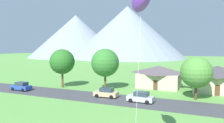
# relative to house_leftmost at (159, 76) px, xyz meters

# --- Properties ---
(road_strip) EXTENTS (160.00, 7.29, 0.08)m
(road_strip) POSITION_rel_house_leftmost_xyz_m (0.92, -13.90, -2.41)
(road_strip) COLOR #424247
(road_strip) RESTS_ON ground
(mountain_east_ridge) EXTENTS (82.59, 82.59, 37.29)m
(mountain_east_ridge) POSITION_rel_house_leftmost_xyz_m (-45.97, 105.38, 16.19)
(mountain_east_ridge) COLOR gray
(mountain_east_ridge) RESTS_ON ground
(mountain_far_west_ridge) EXTENTS (72.55, 72.55, 32.59)m
(mountain_far_west_ridge) POSITION_rel_house_leftmost_xyz_m (-87.01, 101.10, 13.85)
(mountain_far_west_ridge) COLOR gray
(mountain_far_west_ridge) RESTS_ON ground
(house_leftmost) EXTENTS (9.44, 6.93, 4.73)m
(house_leftmost) POSITION_rel_house_leftmost_xyz_m (0.00, 0.00, 0.00)
(house_leftmost) COLOR beige
(house_leftmost) RESTS_ON ground
(house_left_center) EXTENTS (9.34, 6.82, 5.20)m
(house_left_center) POSITION_rel_house_leftmost_xyz_m (11.44, -0.73, 0.24)
(house_left_center) COLOR beige
(house_left_center) RESTS_ON ground
(tree_near_left) EXTENTS (5.27, 5.27, 7.27)m
(tree_near_left) POSITION_rel_house_leftmost_xyz_m (8.06, -8.51, 2.18)
(tree_near_left) COLOR #4C3823
(tree_near_left) RESTS_ON ground
(tree_left_of_center) EXTENTS (5.75, 5.75, 8.45)m
(tree_left_of_center) POSITION_rel_house_leftmost_xyz_m (-9.57, -6.94, 3.11)
(tree_left_of_center) COLOR brown
(tree_left_of_center) RESTS_ON ground
(tree_center) EXTENTS (5.38, 5.38, 8.31)m
(tree_center) POSITION_rel_house_leftmost_xyz_m (-19.14, -8.48, 3.15)
(tree_center) COLOR brown
(tree_center) RESTS_ON ground
(parked_car_blue_west_end) EXTENTS (4.22, 2.11, 1.68)m
(parked_car_blue_west_end) POSITION_rel_house_leftmost_xyz_m (-24.57, -14.81, -1.59)
(parked_car_blue_west_end) COLOR #2847A8
(parked_car_blue_west_end) RESTS_ON road_strip
(parked_car_tan_mid_east) EXTENTS (4.27, 2.22, 1.68)m
(parked_car_tan_mid_east) POSITION_rel_house_leftmost_xyz_m (-6.32, -13.28, -1.59)
(parked_car_tan_mid_east) COLOR tan
(parked_car_tan_mid_east) RESTS_ON road_strip
(parked_car_silver_east_end) EXTENTS (4.26, 2.19, 1.68)m
(parked_car_silver_east_end) POSITION_rel_house_leftmost_xyz_m (0.19, -14.14, -1.59)
(parked_car_silver_east_end) COLOR #B7BCC1
(parked_car_silver_east_end) RESTS_ON road_strip
(kite_flyer_with_kite) EXTENTS (2.96, 4.38, 13.41)m
(kite_flyer_with_kite) POSITION_rel_house_leftmost_xyz_m (5.80, -33.22, 9.77)
(kite_flyer_with_kite) COLOR navy
(kite_flyer_with_kite) RESTS_ON ground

